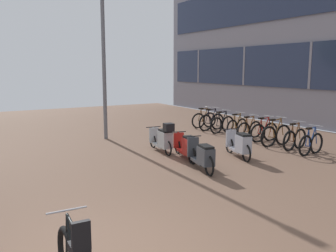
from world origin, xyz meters
name	(u,v)px	position (x,y,z in m)	size (l,w,h in m)	color
ground	(187,241)	(1.43, 0.00, -0.02)	(21.00, 40.00, 0.13)	#2B2A39
bicycle_rack_00	(311,144)	(7.94, 2.78, 0.33)	(1.30, 0.48, 0.94)	black
bicycle_rack_01	(295,139)	(8.08, 3.53, 0.34)	(1.32, 0.48, 0.97)	black
bicycle_rack_02	(276,135)	(7.99, 4.27, 0.36)	(1.47, 0.48, 1.03)	black
bicycle_rack_03	(264,132)	(8.18, 5.02, 0.34)	(1.33, 0.48, 0.98)	black
bicycle_rack_04	(250,130)	(8.16, 5.76, 0.33)	(1.31, 0.48, 0.93)	black
bicycle_rack_05	(237,127)	(8.18, 6.50, 0.33)	(1.30, 0.48, 0.95)	black
bicycle_rack_06	(222,124)	(8.02, 7.25, 0.34)	(1.38, 0.48, 0.98)	black
bicycle_rack_07	(211,122)	(8.03, 7.99, 0.36)	(1.44, 0.48, 1.02)	black
bicycle_rack_08	(204,120)	(8.16, 8.74, 0.34)	(1.32, 0.48, 0.97)	black
scooter_near	(240,144)	(5.69, 3.55, 0.42)	(0.72, 1.65, 0.81)	black
scooter_mid	(202,156)	(3.92, 3.03, 0.40)	(0.67, 1.72, 0.83)	black
scooter_far	(163,139)	(4.05, 5.31, 0.46)	(0.55, 1.74, 1.04)	black
scooter_extra	(187,147)	(4.23, 4.20, 0.39)	(0.69, 1.76, 0.75)	black
lamp_post	(104,54)	(3.32, 8.48, 3.19)	(0.20, 0.52, 5.74)	slate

